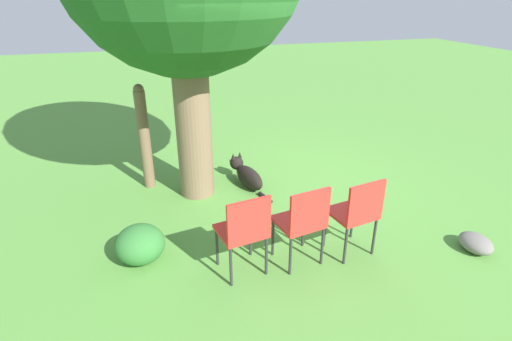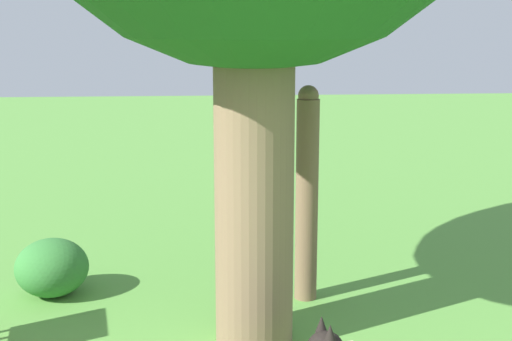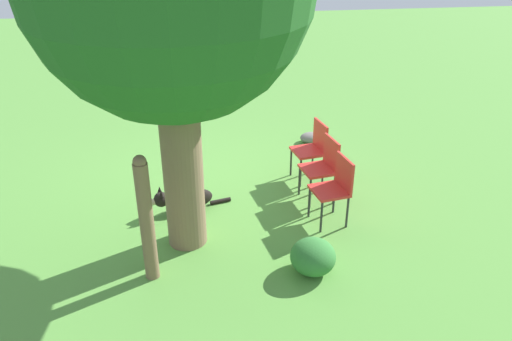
{
  "view_description": "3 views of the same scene",
  "coord_description": "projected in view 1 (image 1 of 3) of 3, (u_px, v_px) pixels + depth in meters",
  "views": [
    {
      "loc": [
        -4.91,
        1.67,
        2.63
      ],
      "look_at": [
        -0.06,
        0.22,
        0.3
      ],
      "focal_mm": 28.0,
      "sensor_mm": 36.0,
      "label": 1
    },
    {
      "loc": [
        -0.18,
        -3.0,
        1.92
      ],
      "look_at": [
        0.12,
        1.08,
        1.04
      ],
      "focal_mm": 50.0,
      "sensor_mm": 36.0,
      "label": 2
    },
    {
      "loc": [
        0.02,
        6.19,
        3.58
      ],
      "look_at": [
        -0.8,
        0.59,
        0.68
      ],
      "focal_mm": 35.0,
      "sensor_mm": 36.0,
      "label": 3
    }
  ],
  "objects": [
    {
      "name": "red_chair_0",
      "position": [
        357.0,
        211.0,
        4.11
      ],
      "size": [
        0.49,
        0.5,
        0.9
      ],
      "rotation": [
        0.0,
        0.0,
        0.17
      ],
      "color": "red",
      "rests_on": "ground_plane"
    },
    {
      "name": "dog",
      "position": [
        247.0,
        175.0,
        5.78
      ],
      "size": [
        1.11,
        0.4,
        0.4
      ],
      "rotation": [
        0.0,
        0.0,
        0.24
      ],
      "color": "black",
      "rests_on": "ground_plane"
    },
    {
      "name": "garden_rock",
      "position": [
        476.0,
        243.0,
        4.36
      ],
      "size": [
        0.39,
        0.31,
        0.18
      ],
      "color": "slate",
      "rests_on": "ground_plane"
    },
    {
      "name": "red_chair_1",
      "position": [
        303.0,
        220.0,
        3.96
      ],
      "size": [
        0.49,
        0.5,
        0.9
      ],
      "rotation": [
        0.0,
        0.0,
        0.17
      ],
      "color": "red",
      "rests_on": "ground_plane"
    },
    {
      "name": "ground_plane",
      "position": [
        269.0,
        186.0,
        5.8
      ],
      "size": [
        30.0,
        30.0,
        0.0
      ],
      "primitive_type": "plane",
      "color": "#56933D"
    },
    {
      "name": "fence_post",
      "position": [
        144.0,
        137.0,
        5.51
      ],
      "size": [
        0.15,
        0.15,
        1.49
      ],
      "color": "brown",
      "rests_on": "ground_plane"
    },
    {
      "name": "low_shrub",
      "position": [
        140.0,
        244.0,
        4.14
      ],
      "size": [
        0.51,
        0.51,
        0.41
      ],
      "color": "#337533",
      "rests_on": "ground_plane"
    },
    {
      "name": "red_chair_2",
      "position": [
        244.0,
        229.0,
        3.81
      ],
      "size": [
        0.49,
        0.5,
        0.9
      ],
      "rotation": [
        0.0,
        0.0,
        0.17
      ],
      "color": "red",
      "rests_on": "ground_plane"
    }
  ]
}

